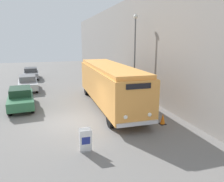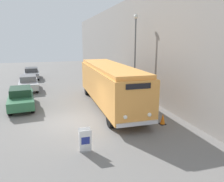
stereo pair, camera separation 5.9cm
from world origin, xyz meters
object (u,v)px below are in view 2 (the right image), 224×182
object	(u,v)px
sign_board	(85,141)
parked_car_near	(21,98)
streetlamp	(135,46)
parked_car_far	(32,73)
parked_car_mid	(28,83)
traffic_cone	(163,119)
vintage_bus	(110,83)

from	to	relation	value
sign_board	parked_car_near	distance (m)	8.71
streetlamp	parked_car_far	world-z (taller)	streetlamp
streetlamp	parked_car_far	xyz separation A→B (m)	(-9.24, 12.57, -3.71)
sign_board	parked_car_mid	xyz separation A→B (m)	(-3.44, 14.03, 0.21)
streetlamp	traffic_cone	xyz separation A→B (m)	(-0.69, -6.33, -4.14)
sign_board	parked_car_far	size ratio (longest dim) A/B	0.23
sign_board	streetlamp	xyz separation A→B (m)	(5.69, 8.28, 3.94)
sign_board	parked_car_far	bearing A→B (deg)	99.67
parked_car_near	traffic_cone	xyz separation A→B (m)	(8.49, -6.02, -0.42)
sign_board	traffic_cone	size ratio (longest dim) A/B	1.61
parked_car_far	traffic_cone	size ratio (longest dim) A/B	6.96
parked_car_far	traffic_cone	distance (m)	20.75
parked_car_near	traffic_cone	size ratio (longest dim) A/B	7.17
parked_car_near	streetlamp	bearing A→B (deg)	-3.36
sign_board	streetlamp	world-z (taller)	streetlamp
parked_car_mid	vintage_bus	bearing A→B (deg)	-55.06
parked_car_mid	traffic_cone	size ratio (longest dim) A/B	6.83
parked_car_far	streetlamp	bearing A→B (deg)	-56.31
parked_car_mid	traffic_cone	bearing A→B (deg)	-60.02
sign_board	streetlamp	bearing A→B (deg)	55.54
parked_car_near	parked_car_mid	size ratio (longest dim) A/B	1.05
vintage_bus	parked_car_far	size ratio (longest dim) A/B	2.35
parked_car_near	parked_car_mid	bearing A→B (deg)	84.13
vintage_bus	sign_board	bearing A→B (deg)	-114.62
parked_car_mid	traffic_cone	distance (m)	14.74
traffic_cone	parked_car_mid	bearing A→B (deg)	124.91
vintage_bus	sign_board	world-z (taller)	vintage_bus
streetlamp	traffic_cone	world-z (taller)	streetlamp
vintage_bus	parked_car_far	world-z (taller)	vintage_bus
streetlamp	parked_car_mid	xyz separation A→B (m)	(-9.13, 5.75, -3.73)
vintage_bus	traffic_cone	distance (m)	5.12
traffic_cone	vintage_bus	bearing A→B (deg)	114.82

